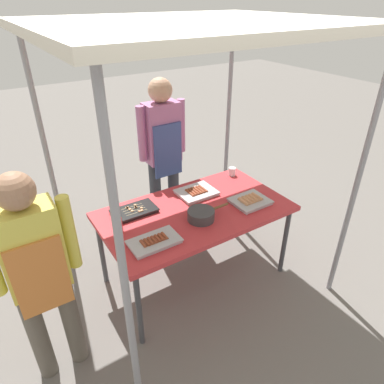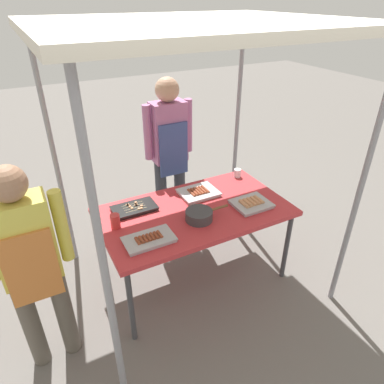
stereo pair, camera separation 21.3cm
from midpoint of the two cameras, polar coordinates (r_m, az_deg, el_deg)
ground_plane at (r=3.41m, az=2.25°, el=-13.63°), size 18.00×18.00×0.00m
stall_table at (r=2.97m, az=2.51°, el=-3.86°), size 1.60×0.90×0.75m
stall_canopy at (r=2.48m, az=3.29°, el=24.21°), size 2.10×1.80×2.21m
tray_grilled_sausages at (r=3.16m, az=3.02°, el=-0.12°), size 0.34×0.28×0.05m
tray_meat_skewers at (r=2.95m, az=-7.47°, el=-2.73°), size 0.37×0.22×0.04m
tray_pork_links at (r=3.05m, az=11.76°, el=-1.92°), size 0.32×0.27×0.06m
tray_spring_rolls at (r=2.59m, az=-4.76°, el=-7.87°), size 0.38×0.22×0.05m
cooking_wok at (r=2.80m, az=3.41°, el=-3.86°), size 0.38×0.22×0.08m
drink_cup_near_edge at (r=3.49m, az=9.24°, el=3.08°), size 0.07×0.07×0.08m
drink_cup_by_wok at (r=2.74m, az=-10.37°, el=-4.83°), size 0.07×0.07×0.12m
vendor_woman at (r=3.52m, az=-2.04°, el=7.57°), size 0.52×0.24×1.69m
customer_nearby at (r=2.35m, az=-22.79°, el=-10.29°), size 0.52×0.23×1.56m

